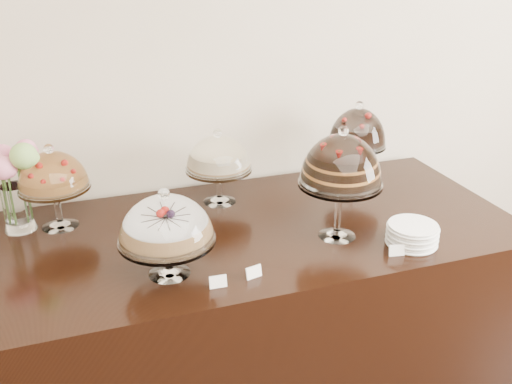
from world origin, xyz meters
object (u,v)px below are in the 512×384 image
object	(u,v)px
cake_stand_sugar_sponge	(166,223)
cake_stand_cheesecake	(218,157)
cake_stand_choco_layer	(341,164)
display_counter	(252,317)
plate_stack	(412,234)
cake_stand_dark_choco	(358,131)
cake_stand_fruit_tart	(53,175)
flower_vase	(10,172)

from	to	relation	value
cake_stand_sugar_sponge	cake_stand_cheesecake	size ratio (longest dim) A/B	0.99
cake_stand_choco_layer	display_counter	bearing A→B (deg)	148.93
plate_stack	cake_stand_dark_choco	bearing A→B (deg)	83.47
display_counter	plate_stack	bearing A→B (deg)	-31.73
cake_stand_choco_layer	cake_stand_dark_choco	distance (m)	0.55
cake_stand_dark_choco	cake_stand_sugar_sponge	bearing A→B (deg)	-152.90
cake_stand_fruit_tart	cake_stand_dark_choco	bearing A→B (deg)	0.15
display_counter	flower_vase	distance (m)	1.19
flower_vase	cake_stand_choco_layer	bearing A→B (deg)	-21.85
display_counter	cake_stand_fruit_tart	bearing A→B (deg)	160.33
cake_stand_sugar_sponge	cake_stand_fruit_tart	distance (m)	0.62
cake_stand_choco_layer	plate_stack	bearing A→B (deg)	-32.51
display_counter	flower_vase	xyz separation A→B (m)	(-0.91, 0.30, 0.70)
cake_stand_fruit_tart	flower_vase	world-z (taller)	flower_vase
cake_stand_dark_choco	cake_stand_fruit_tart	bearing A→B (deg)	-179.85
cake_stand_fruit_tart	cake_stand_sugar_sponge	bearing A→B (deg)	-54.93
cake_stand_dark_choco	flower_vase	bearing A→B (deg)	178.80
cake_stand_fruit_tart	plate_stack	xyz separation A→B (m)	(1.29, -0.60, -0.19)
cake_stand_cheesecake	plate_stack	bearing A→B (deg)	-46.05
display_counter	cake_stand_dark_choco	distance (m)	0.98
cake_stand_choco_layer	cake_stand_dark_choco	world-z (taller)	cake_stand_choco_layer
cake_stand_dark_choco	plate_stack	size ratio (longest dim) A/B	2.11
cake_stand_choco_layer	plate_stack	world-z (taller)	cake_stand_choco_layer
cake_stand_cheesecake	flower_vase	size ratio (longest dim) A/B	0.90
cake_stand_fruit_tart	plate_stack	world-z (taller)	cake_stand_fruit_tart
cake_stand_choco_layer	cake_stand_cheesecake	distance (m)	0.60
display_counter	cake_stand_cheesecake	xyz separation A→B (m)	(-0.06, 0.29, 0.67)
cake_stand_fruit_tart	display_counter	bearing A→B (deg)	-19.67
cake_stand_fruit_tart	cake_stand_choco_layer	bearing A→B (deg)	-23.14
cake_stand_sugar_sponge	cake_stand_dark_choco	distance (m)	1.13
cake_stand_cheesecake	cake_stand_dark_choco	xyz separation A→B (m)	(0.67, -0.02, 0.05)
cake_stand_dark_choco	flower_vase	xyz separation A→B (m)	(-1.52, 0.03, -0.02)
flower_vase	plate_stack	size ratio (longest dim) A/B	1.96
cake_stand_choco_layer	flower_vase	distance (m)	1.30
cake_stand_dark_choco	plate_stack	bearing A→B (deg)	-96.53
cake_stand_sugar_sponge	plate_stack	world-z (taller)	cake_stand_sugar_sponge
plate_stack	cake_stand_sugar_sponge	bearing A→B (deg)	174.29
cake_stand_dark_choco	plate_stack	distance (m)	0.65
flower_vase	cake_stand_fruit_tart	bearing A→B (deg)	-12.70
cake_stand_sugar_sponge	cake_stand_dark_choco	bearing A→B (deg)	27.10
cake_stand_choco_layer	cake_stand_dark_choco	bearing A→B (deg)	55.16
cake_stand_cheesecake	cake_stand_dark_choco	distance (m)	0.67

